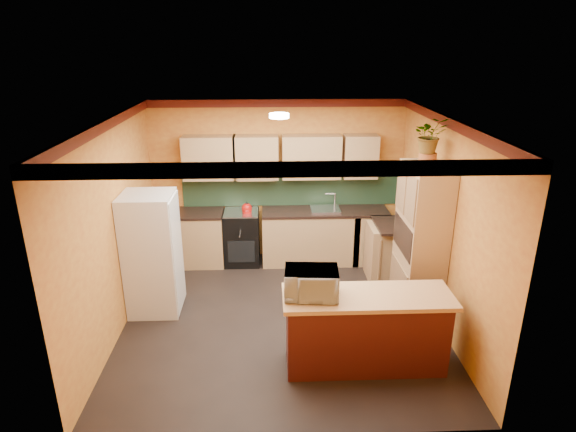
# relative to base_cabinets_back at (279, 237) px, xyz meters

# --- Properties ---
(room_shell) EXTENTS (4.24, 4.24, 2.72)m
(room_shell) POSITION_rel_base_cabinets_back_xyz_m (0.01, -1.52, 1.65)
(room_shell) COLOR black
(room_shell) RESTS_ON ground
(base_cabinets_back) EXTENTS (3.65, 0.60, 0.88)m
(base_cabinets_back) POSITION_rel_base_cabinets_back_xyz_m (0.00, 0.00, 0.00)
(base_cabinets_back) COLOR tan
(base_cabinets_back) RESTS_ON ground
(countertop_back) EXTENTS (3.65, 0.62, 0.04)m
(countertop_back) POSITION_rel_base_cabinets_back_xyz_m (0.00, -0.00, 0.46)
(countertop_back) COLOR black
(countertop_back) RESTS_ON base_cabinets_back
(stove) EXTENTS (0.58, 0.58, 0.91)m
(stove) POSITION_rel_base_cabinets_back_xyz_m (-0.62, -0.00, 0.02)
(stove) COLOR black
(stove) RESTS_ON ground
(kettle) EXTENTS (0.19, 0.19, 0.18)m
(kettle) POSITION_rel_base_cabinets_back_xyz_m (-0.52, -0.05, 0.56)
(kettle) COLOR #B00F0B
(kettle) RESTS_ON stove
(sink) EXTENTS (0.48, 0.40, 0.03)m
(sink) POSITION_rel_base_cabinets_back_xyz_m (0.78, 0.00, 0.50)
(sink) COLOR silver
(sink) RESTS_ON countertop_back
(base_cabinets_right) EXTENTS (0.60, 0.80, 0.88)m
(base_cabinets_right) POSITION_rel_base_cabinets_back_xyz_m (1.79, -0.67, 0.00)
(base_cabinets_right) COLOR tan
(base_cabinets_right) RESTS_ON ground
(countertop_right) EXTENTS (0.62, 0.80, 0.04)m
(countertop_right) POSITION_rel_base_cabinets_back_xyz_m (1.79, -0.67, 0.46)
(countertop_right) COLOR black
(countertop_right) RESTS_ON base_cabinets_right
(fridge) EXTENTS (0.68, 0.66, 1.70)m
(fridge) POSITION_rel_base_cabinets_back_xyz_m (-1.76, -1.48, 0.41)
(fridge) COLOR silver
(fridge) RESTS_ON ground
(pantry) EXTENTS (0.48, 0.90, 2.10)m
(pantry) POSITION_rel_base_cabinets_back_xyz_m (1.84, -1.73, 0.61)
(pantry) COLOR tan
(pantry) RESTS_ON ground
(fern_pot) EXTENTS (0.22, 0.22, 0.16)m
(fern_pot) POSITION_rel_base_cabinets_back_xyz_m (1.84, -1.68, 1.74)
(fern_pot) COLOR #954C24
(fern_pot) RESTS_ON pantry
(fern) EXTENTS (0.41, 0.35, 0.45)m
(fern) POSITION_rel_base_cabinets_back_xyz_m (1.84, -1.68, 2.04)
(fern) COLOR tan
(fern) RESTS_ON fern_pot
(breakfast_bar) EXTENTS (1.80, 0.55, 0.88)m
(breakfast_bar) POSITION_rel_base_cabinets_back_xyz_m (0.93, -2.85, 0.00)
(breakfast_bar) COLOR #461010
(breakfast_bar) RESTS_ON ground
(bar_top) EXTENTS (1.90, 0.65, 0.05)m
(bar_top) POSITION_rel_base_cabinets_back_xyz_m (0.93, -2.85, 0.47)
(bar_top) COLOR tan
(bar_top) RESTS_ON breakfast_bar
(microwave) EXTENTS (0.61, 0.43, 0.32)m
(microwave) POSITION_rel_base_cabinets_back_xyz_m (0.29, -2.85, 0.65)
(microwave) COLOR silver
(microwave) RESTS_ON bar_top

